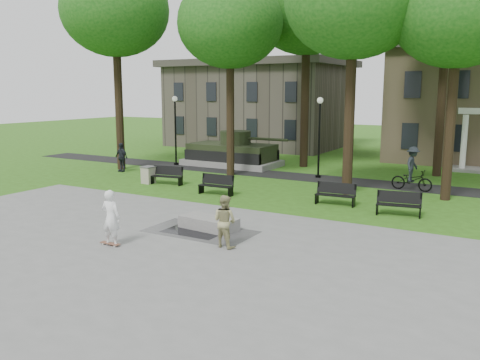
{
  "coord_description": "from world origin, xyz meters",
  "views": [
    {
      "loc": [
        11.32,
        -15.8,
        5.13
      ],
      "look_at": [
        0.81,
        2.44,
        1.4
      ],
      "focal_mm": 38.0,
      "sensor_mm": 36.0,
      "label": 1
    }
  ],
  "objects_px": {
    "concrete_block": "(209,223)",
    "skateboarder": "(111,218)",
    "friend_watching": "(225,221)",
    "trash_bin": "(148,175)",
    "cyclist": "(412,173)",
    "park_bench_0": "(168,175)"
  },
  "relations": [
    {
      "from": "concrete_block",
      "to": "friend_watching",
      "type": "distance_m",
      "value": 2.39
    },
    {
      "from": "park_bench_0",
      "to": "trash_bin",
      "type": "xyz_separation_m",
      "value": [
        -1.13,
        -0.29,
        -0.04
      ]
    },
    {
      "from": "concrete_block",
      "to": "cyclist",
      "type": "xyz_separation_m",
      "value": [
        4.99,
        11.5,
        0.69
      ]
    },
    {
      "from": "concrete_block",
      "to": "park_bench_0",
      "type": "xyz_separation_m",
      "value": [
        -7.05,
        6.57,
        0.28
      ]
    },
    {
      "from": "park_bench_0",
      "to": "trash_bin",
      "type": "distance_m",
      "value": 1.16
    },
    {
      "from": "friend_watching",
      "to": "cyclist",
      "type": "relative_size",
      "value": 0.76
    },
    {
      "from": "park_bench_0",
      "to": "cyclist",
      "type": "bearing_deg",
      "value": 13.17
    },
    {
      "from": "friend_watching",
      "to": "park_bench_0",
      "type": "relative_size",
      "value": 0.95
    },
    {
      "from": "concrete_block",
      "to": "friend_watching",
      "type": "xyz_separation_m",
      "value": [
        1.68,
        -1.57,
        0.65
      ]
    },
    {
      "from": "concrete_block",
      "to": "park_bench_0",
      "type": "distance_m",
      "value": 9.64
    },
    {
      "from": "concrete_block",
      "to": "cyclist",
      "type": "distance_m",
      "value": 12.55
    },
    {
      "from": "concrete_block",
      "to": "trash_bin",
      "type": "relative_size",
      "value": 2.29
    },
    {
      "from": "friend_watching",
      "to": "trash_bin",
      "type": "bearing_deg",
      "value": -30.35
    },
    {
      "from": "cyclist",
      "to": "trash_bin",
      "type": "relative_size",
      "value": 2.38
    },
    {
      "from": "friend_watching",
      "to": "park_bench_0",
      "type": "xyz_separation_m",
      "value": [
        -8.72,
        8.15,
        -0.37
      ]
    },
    {
      "from": "concrete_block",
      "to": "skateboarder",
      "type": "height_order",
      "value": "skateboarder"
    },
    {
      "from": "concrete_block",
      "to": "cyclist",
      "type": "relative_size",
      "value": 0.96
    },
    {
      "from": "friend_watching",
      "to": "trash_bin",
      "type": "relative_size",
      "value": 1.82
    },
    {
      "from": "friend_watching",
      "to": "trash_bin",
      "type": "height_order",
      "value": "friend_watching"
    },
    {
      "from": "skateboarder",
      "to": "park_bench_0",
      "type": "distance_m",
      "value": 11.23
    },
    {
      "from": "skateboarder",
      "to": "friend_watching",
      "type": "xyz_separation_m",
      "value": [
        3.38,
        1.72,
        -0.07
      ]
    },
    {
      "from": "skateboarder",
      "to": "concrete_block",
      "type": "bearing_deg",
      "value": -124.26
    }
  ]
}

